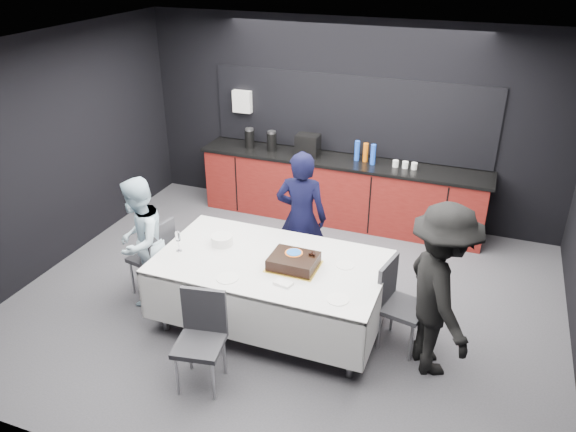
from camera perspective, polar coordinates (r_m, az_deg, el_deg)
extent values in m
plane|color=#48474D|center=(6.46, -0.32, -8.72)|extent=(6.00, 6.00, 0.00)
cube|color=white|center=(5.35, -0.40, 16.52)|extent=(6.00, 5.00, 0.04)
cube|color=black|center=(8.00, 6.21, 9.52)|extent=(6.00, 0.04, 2.80)
cube|color=black|center=(3.86, -14.14, -11.68)|extent=(6.00, 0.04, 2.80)
cube|color=black|center=(7.32, -22.94, 5.88)|extent=(0.04, 5.00, 2.80)
cube|color=#5C110E|center=(8.06, 5.32, 2.48)|extent=(4.00, 0.60, 0.90)
cube|color=black|center=(7.88, 5.46, 5.59)|extent=(4.10, 0.64, 0.04)
cube|color=black|center=(7.95, 6.21, 10.17)|extent=(4.00, 0.03, 1.10)
cube|color=white|center=(8.42, -4.64, 11.53)|extent=(0.28, 0.12, 0.32)
cylinder|color=black|center=(8.28, -3.93, 7.82)|extent=(0.14, 0.14, 0.26)
cylinder|color=black|center=(8.15, -1.67, 7.55)|extent=(0.14, 0.14, 0.26)
cube|color=black|center=(7.96, 2.03, 7.22)|extent=(0.32, 0.24, 0.30)
cylinder|color=blue|center=(7.82, 7.03, 6.60)|extent=(0.07, 0.07, 0.28)
cylinder|color=orange|center=(7.80, 7.88, 6.42)|extent=(0.07, 0.07, 0.26)
cylinder|color=blue|center=(7.71, 8.63, 6.19)|extent=(0.07, 0.07, 0.28)
cylinder|color=white|center=(7.71, 10.87, 5.25)|extent=(0.08, 0.08, 0.09)
cylinder|color=white|center=(7.69, 11.82, 5.11)|extent=(0.08, 0.08, 0.09)
cylinder|color=white|center=(7.68, 12.70, 4.98)|extent=(0.08, 0.08, 0.09)
cylinder|color=#99999E|center=(8.24, -3.96, 8.77)|extent=(0.12, 0.12, 0.03)
cylinder|color=#99999E|center=(8.10, -1.68, 8.52)|extent=(0.12, 0.12, 0.03)
cylinder|color=#99999E|center=(5.99, -12.57, -8.29)|extent=(0.06, 0.06, 0.75)
cylinder|color=#99999E|center=(6.70, -8.04, -3.79)|extent=(0.06, 0.06, 0.75)
cylinder|color=#99999E|center=(5.32, 6.42, -12.87)|extent=(0.06, 0.06, 0.75)
cylinder|color=#99999E|center=(6.10, 8.88, -7.18)|extent=(0.06, 0.06, 0.75)
cube|color=silver|center=(5.73, -1.78, -4.70)|extent=(2.32, 1.32, 0.04)
cube|color=silver|center=(5.39, -4.42, -10.47)|extent=(2.32, 0.02, 0.55)
cube|color=silver|center=(6.39, 0.48, -3.88)|extent=(2.32, 0.02, 0.55)
cube|color=silver|center=(6.34, -11.43, -4.72)|extent=(0.02, 1.32, 0.55)
cube|color=silver|center=(5.61, 9.32, -9.13)|extent=(0.02, 1.32, 0.55)
cube|color=gold|center=(5.61, 0.57, -5.14)|extent=(0.50, 0.41, 0.01)
cube|color=black|center=(5.58, 0.58, -4.65)|extent=(0.46, 0.37, 0.10)
cube|color=black|center=(5.55, 0.58, -4.15)|extent=(0.46, 0.37, 0.01)
cylinder|color=orange|center=(5.60, 0.60, -3.75)|extent=(0.18, 0.18, 0.00)
cylinder|color=blue|center=(5.60, 0.60, -3.71)|extent=(0.15, 0.15, 0.01)
sphere|color=black|center=(5.59, 2.74, -3.68)|extent=(0.04, 0.04, 0.04)
sphere|color=black|center=(5.55, 2.81, -3.91)|extent=(0.04, 0.04, 0.04)
sphere|color=black|center=(5.56, 2.42, -3.84)|extent=(0.04, 0.04, 0.04)
cylinder|color=white|center=(6.03, -6.73, -2.43)|extent=(0.23, 0.23, 0.10)
cylinder|color=white|center=(5.47, -6.19, -6.27)|extent=(0.22, 0.22, 0.01)
cylinder|color=white|center=(5.66, 5.81, -4.98)|extent=(0.18, 0.18, 0.01)
cylinder|color=white|center=(5.16, 5.07, -8.42)|extent=(0.21, 0.21, 0.01)
cylinder|color=white|center=(5.98, 0.21, -2.95)|extent=(0.19, 0.19, 0.01)
cube|color=white|center=(5.34, -0.49, -6.84)|extent=(0.19, 0.14, 0.03)
cylinder|color=white|center=(5.99, -10.99, -3.47)|extent=(0.06, 0.06, 0.00)
cylinder|color=white|center=(5.96, -11.05, -2.96)|extent=(0.01, 0.01, 0.12)
cylinder|color=white|center=(5.91, -11.14, -2.03)|extent=(0.05, 0.05, 0.10)
cube|color=#2C2C31|center=(6.60, -13.69, -4.11)|extent=(0.49, 0.49, 0.05)
cube|color=#2C2C31|center=(6.35, -12.71, -2.66)|extent=(0.12, 0.42, 0.45)
cylinder|color=#99999E|center=(6.92, -13.52, -4.75)|extent=(0.03, 0.03, 0.44)
cylinder|color=#99999E|center=(6.73, -15.53, -6.00)|extent=(0.03, 0.03, 0.44)
cylinder|color=#99999E|center=(6.71, -11.43, -5.59)|extent=(0.03, 0.03, 0.44)
cylinder|color=#99999E|center=(6.51, -13.44, -6.91)|extent=(0.03, 0.03, 0.44)
cube|color=#2C2C31|center=(5.72, 11.65, -9.14)|extent=(0.50, 0.50, 0.05)
cube|color=#2C2C31|center=(5.63, 10.08, -6.52)|extent=(0.12, 0.42, 0.45)
cylinder|color=#99999E|center=(5.68, 12.39, -12.39)|extent=(0.03, 0.03, 0.44)
cylinder|color=#99999E|center=(5.94, 13.60, -10.57)|extent=(0.03, 0.03, 0.44)
cylinder|color=#99999E|center=(5.77, 9.20, -11.36)|extent=(0.03, 0.03, 0.44)
cylinder|color=#99999E|center=(6.03, 10.55, -9.63)|extent=(0.03, 0.03, 0.44)
cube|color=#2C2C31|center=(5.22, -8.99, -12.81)|extent=(0.49, 0.49, 0.05)
cube|color=#2C2C31|center=(5.21, -8.51, -9.40)|extent=(0.42, 0.11, 0.45)
cylinder|color=#99999E|center=(5.31, -11.22, -15.58)|extent=(0.03, 0.03, 0.44)
cylinder|color=#99999E|center=(5.21, -7.59, -16.20)|extent=(0.03, 0.03, 0.44)
cylinder|color=#99999E|center=(5.54, -9.94, -13.29)|extent=(0.03, 0.03, 0.44)
cylinder|color=#99999E|center=(5.45, -6.48, -13.84)|extent=(0.03, 0.03, 0.44)
imported|color=black|center=(6.48, 1.35, -0.20)|extent=(0.64, 0.47, 1.63)
imported|color=silver|center=(6.36, -14.81, -2.53)|extent=(0.68, 0.81, 1.47)
imported|color=black|center=(5.30, 15.18, -7.38)|extent=(1.08, 1.28, 1.71)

